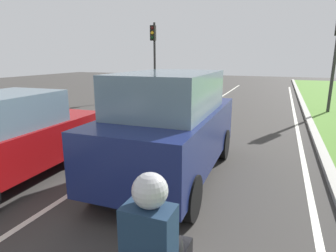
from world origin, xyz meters
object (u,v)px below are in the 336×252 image
object	(u,v)px
car_suv_ahead	(171,125)
car_sedan_left_lane	(10,138)
car_hatchback_far	(150,98)
rider_person	(151,238)
traffic_light_overhead_left	(154,47)

from	to	relation	value
car_suv_ahead	car_sedan_left_lane	size ratio (longest dim) A/B	1.04
car_hatchback_far	rider_person	xyz separation A→B (m)	(4.21, -9.00, 0.31)
car_suv_ahead	car_hatchback_far	bearing A→B (deg)	118.00
car_suv_ahead	car_hatchback_far	xyz separation A→B (m)	(-2.96, 5.31, -0.28)
car_suv_ahead	rider_person	xyz separation A→B (m)	(1.25, -3.69, 0.02)
rider_person	traffic_light_overhead_left	bearing A→B (deg)	114.25
car_suv_ahead	traffic_light_overhead_left	bearing A→B (deg)	114.75
car_suv_ahead	rider_person	bearing A→B (deg)	-72.47
car_hatchback_far	rider_person	world-z (taller)	car_hatchback_far
car_suv_ahead	car_hatchback_far	size ratio (longest dim) A/B	1.22
car_sedan_left_lane	car_hatchback_far	bearing A→B (deg)	86.43
car_suv_ahead	rider_person	distance (m)	3.90
car_hatchback_far	traffic_light_overhead_left	size ratio (longest dim) A/B	0.80
car_suv_ahead	rider_person	world-z (taller)	car_suv_ahead
car_sedan_left_lane	car_hatchback_far	world-z (taller)	car_sedan_left_lane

